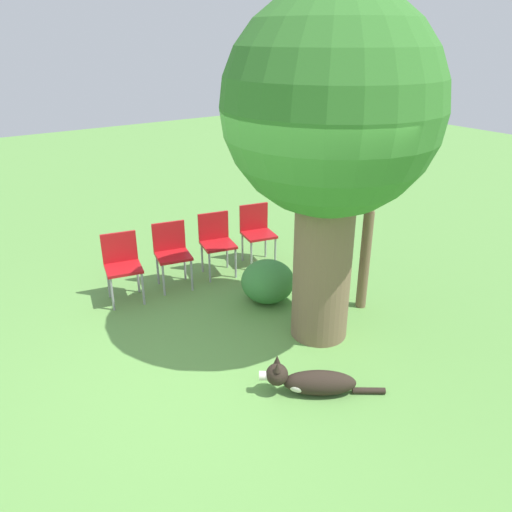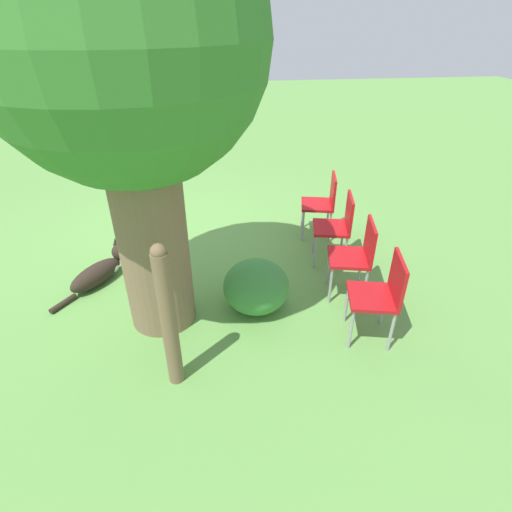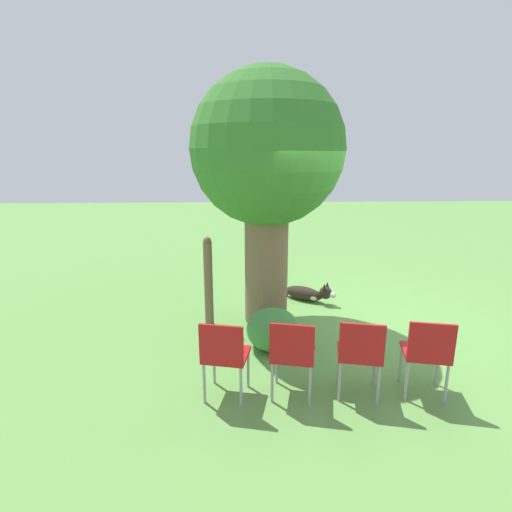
{
  "view_description": "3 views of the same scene",
  "coord_description": "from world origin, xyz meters",
  "px_view_note": "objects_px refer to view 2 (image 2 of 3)",
  "views": [
    {
      "loc": [
        3.62,
        -2.11,
        3.17
      ],
      "look_at": [
        -1.05,
        1.14,
        0.63
      ],
      "focal_mm": 35.0,
      "sensor_mm": 36.0,
      "label": 1
    },
    {
      "loc": [
        -0.53,
        4.58,
        2.69
      ],
      "look_at": [
        -0.98,
        1.11,
        0.54
      ],
      "focal_mm": 28.0,
      "sensor_mm": 36.0,
      "label": 2
    },
    {
      "loc": [
        -5.68,
        1.66,
        2.48
      ],
      "look_at": [
        0.14,
        1.44,
        0.97
      ],
      "focal_mm": 28.0,
      "sensor_mm": 36.0,
      "label": 3
    }
  ],
  "objects_px": {
    "red_chair_0": "(323,201)",
    "red_chair_1": "(338,224)",
    "dog": "(102,270)",
    "fence_post": "(168,318)",
    "oak_tree": "(125,56)",
    "red_chair_3": "(381,292)",
    "red_chair_2": "(357,253)"
  },
  "relations": [
    {
      "from": "fence_post",
      "to": "red_chair_2",
      "type": "bearing_deg",
      "value": -152.24
    },
    {
      "from": "dog",
      "to": "red_chair_0",
      "type": "bearing_deg",
      "value": -39.39
    },
    {
      "from": "dog",
      "to": "oak_tree",
      "type": "bearing_deg",
      "value": -99.81
    },
    {
      "from": "fence_post",
      "to": "red_chair_1",
      "type": "distance_m",
      "value": 2.53
    },
    {
      "from": "red_chair_3",
      "to": "red_chair_1",
      "type": "bearing_deg",
      "value": -78.45
    },
    {
      "from": "fence_post",
      "to": "red_chair_0",
      "type": "distance_m",
      "value": 3.04
    },
    {
      "from": "oak_tree",
      "to": "red_chair_1",
      "type": "distance_m",
      "value": 2.91
    },
    {
      "from": "dog",
      "to": "red_chair_3",
      "type": "height_order",
      "value": "red_chair_3"
    },
    {
      "from": "fence_post",
      "to": "red_chair_1",
      "type": "bearing_deg",
      "value": -138.43
    },
    {
      "from": "red_chair_0",
      "to": "red_chair_1",
      "type": "height_order",
      "value": "same"
    },
    {
      "from": "dog",
      "to": "red_chair_0",
      "type": "height_order",
      "value": "red_chair_0"
    },
    {
      "from": "dog",
      "to": "red_chair_2",
      "type": "distance_m",
      "value": 2.89
    },
    {
      "from": "red_chair_2",
      "to": "oak_tree",
      "type": "bearing_deg",
      "value": 16.38
    },
    {
      "from": "red_chair_1",
      "to": "red_chair_0",
      "type": "bearing_deg",
      "value": -78.45
    },
    {
      "from": "fence_post",
      "to": "red_chair_0",
      "type": "xyz_separation_m",
      "value": [
        -1.9,
        -2.37,
        -0.15
      ]
    },
    {
      "from": "dog",
      "to": "red_chair_2",
      "type": "bearing_deg",
      "value": -66.93
    },
    {
      "from": "dog",
      "to": "fence_post",
      "type": "relative_size",
      "value": 0.77
    },
    {
      "from": "red_chair_1",
      "to": "red_chair_3",
      "type": "height_order",
      "value": "same"
    },
    {
      "from": "red_chair_0",
      "to": "dog",
      "type": "bearing_deg",
      "value": 27.16
    },
    {
      "from": "red_chair_3",
      "to": "red_chair_0",
      "type": "bearing_deg",
      "value": -78.45
    },
    {
      "from": "oak_tree",
      "to": "dog",
      "type": "bearing_deg",
      "value": -45.68
    },
    {
      "from": "fence_post",
      "to": "red_chair_2",
      "type": "distance_m",
      "value": 2.13
    },
    {
      "from": "red_chair_1",
      "to": "oak_tree",
      "type": "bearing_deg",
      "value": 34.46
    },
    {
      "from": "fence_post",
      "to": "dog",
      "type": "bearing_deg",
      "value": -60.71
    },
    {
      "from": "oak_tree",
      "to": "red_chair_2",
      "type": "distance_m",
      "value": 2.79
    },
    {
      "from": "red_chair_3",
      "to": "dog",
      "type": "bearing_deg",
      "value": -12.99
    },
    {
      "from": "oak_tree",
      "to": "dog",
      "type": "distance_m",
      "value": 2.53
    },
    {
      "from": "dog",
      "to": "red_chair_1",
      "type": "height_order",
      "value": "red_chair_1"
    },
    {
      "from": "oak_tree",
      "to": "red_chair_2",
      "type": "relative_size",
      "value": 4.12
    },
    {
      "from": "oak_tree",
      "to": "red_chair_1",
      "type": "height_order",
      "value": "oak_tree"
    },
    {
      "from": "red_chair_0",
      "to": "red_chair_1",
      "type": "distance_m",
      "value": 0.69
    },
    {
      "from": "fence_post",
      "to": "red_chair_3",
      "type": "relative_size",
      "value": 1.52
    }
  ]
}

